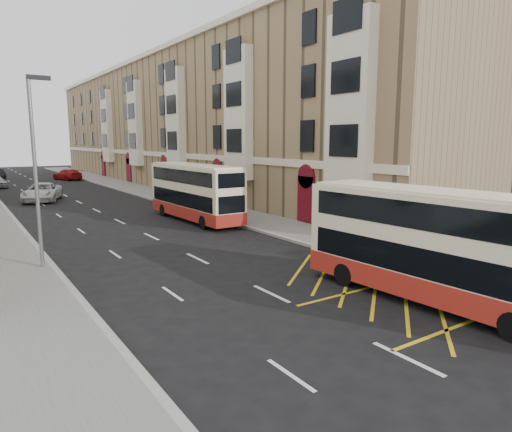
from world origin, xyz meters
TOP-DOWN VIEW (x-y plane):
  - ground at (0.00, 0.00)m, footprint 200.00×200.00m
  - pavement_right at (8.00, 30.00)m, footprint 4.00×120.00m
  - kerb_right at (6.00, 30.00)m, footprint 0.25×120.00m
  - kerb_left at (-6.00, 30.00)m, footprint 0.25×120.00m
  - road_markings at (0.00, 45.00)m, footprint 10.00×110.00m
  - terrace_right at (14.88, 45.38)m, footprint 10.75×79.00m
  - guard_railing at (6.25, 5.75)m, footprint 0.06×6.56m
  - street_lamp_near at (-6.35, 12.00)m, footprint 0.93×0.18m
  - double_decker_front at (4.07, 0.17)m, footprint 2.80×9.87m
  - double_decker_rear at (4.50, 19.43)m, footprint 2.43×9.81m
  - pedestrian_near at (7.72, -0.05)m, footprint 0.74×0.65m
  - pedestrian_far at (8.10, 2.12)m, footprint 0.98×0.72m
  - white_van at (-2.59, 36.60)m, footprint 4.60×6.52m
  - car_red at (4.16, 59.30)m, footprint 3.61×5.68m

SIDE VIEW (x-z plane):
  - ground at x=0.00m, z-range 0.00..0.00m
  - road_markings at x=0.00m, z-range 0.00..0.01m
  - pavement_right at x=8.00m, z-range 0.00..0.15m
  - kerb_right at x=6.00m, z-range 0.00..0.15m
  - kerb_left at x=-6.00m, z-range 0.00..0.15m
  - car_red at x=4.16m, z-range 0.00..1.53m
  - white_van at x=-2.59m, z-range 0.00..1.65m
  - guard_railing at x=6.25m, z-range 0.35..1.36m
  - pedestrian_far at x=8.10m, z-range 0.15..1.69m
  - pedestrian_near at x=7.72m, z-range 0.15..1.86m
  - double_decker_front at x=4.07m, z-range 0.04..3.93m
  - double_decker_rear at x=4.50m, z-range 0.04..3.93m
  - street_lamp_near at x=-6.35m, z-range 0.64..8.64m
  - terrace_right at x=14.88m, z-range -0.10..15.15m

